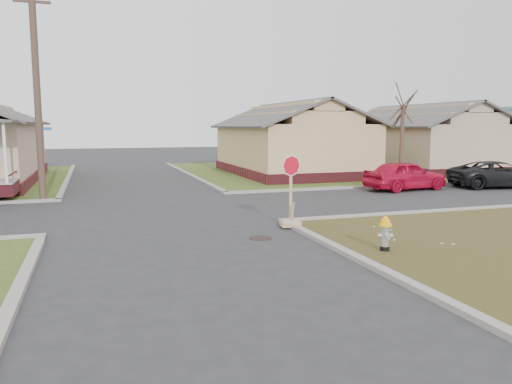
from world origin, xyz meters
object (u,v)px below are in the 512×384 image
object	(u,v)px
fire_hydrant	(385,232)
red_sedan	(405,175)
stop_sign	(291,211)
dark_pickup	(498,174)
utility_pole	(37,87)

from	to	relation	value
fire_hydrant	red_sedan	bearing A→B (deg)	77.38
fire_hydrant	stop_sign	distance (m)	3.72
red_sedan	stop_sign	bearing A→B (deg)	120.68
stop_sign	dark_pickup	size ratio (longest dim) A/B	0.46
fire_hydrant	red_sedan	size ratio (longest dim) A/B	0.20
fire_hydrant	stop_sign	size ratio (longest dim) A/B	0.39
utility_pole	red_sedan	bearing A→B (deg)	-5.43
utility_pole	fire_hydrant	bearing A→B (deg)	-53.31
utility_pole	red_sedan	xyz separation A→B (m)	(16.50, -1.57, -3.94)
fire_hydrant	red_sedan	xyz separation A→B (m)	(7.68, 10.27, 0.20)
fire_hydrant	red_sedan	distance (m)	12.83
stop_sign	red_sedan	distance (m)	11.03
utility_pole	fire_hydrant	xyz separation A→B (m)	(8.82, -11.84, -4.14)
utility_pole	fire_hydrant	world-z (taller)	utility_pole
utility_pole	dark_pickup	xyz separation A→B (m)	(21.62, -2.16, -3.99)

